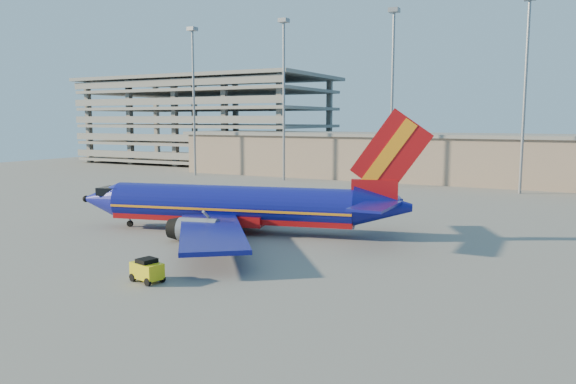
# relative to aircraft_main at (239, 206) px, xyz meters

# --- Properties ---
(ground) EXTENTS (220.00, 220.00, 0.00)m
(ground) POSITION_rel_aircraft_main_xyz_m (6.28, -1.85, -2.56)
(ground) COLOR slate
(ground) RESTS_ON ground
(terminal_building) EXTENTS (122.00, 16.00, 8.50)m
(terminal_building) POSITION_rel_aircraft_main_xyz_m (16.28, 56.15, 1.76)
(terminal_building) COLOR gray
(terminal_building) RESTS_ON ground
(parking_garage) EXTENTS (62.00, 32.00, 21.40)m
(parking_garage) POSITION_rel_aircraft_main_xyz_m (-55.72, 72.20, 9.17)
(parking_garage) COLOR slate
(parking_garage) RESTS_ON ground
(light_mast_row) EXTENTS (101.60, 1.60, 28.65)m
(light_mast_row) POSITION_rel_aircraft_main_xyz_m (11.28, 44.15, 15.00)
(light_mast_row) COLOR gray
(light_mast_row) RESTS_ON ground
(aircraft_main) EXTENTS (34.80, 33.07, 11.97)m
(aircraft_main) POSITION_rel_aircraft_main_xyz_m (0.00, 0.00, 0.00)
(aircraft_main) COLOR navy
(aircraft_main) RESTS_ON ground
(baggage_tug) EXTENTS (2.50, 1.82, 1.63)m
(baggage_tug) POSITION_rel_aircraft_main_xyz_m (3.62, -17.23, -1.71)
(baggage_tug) COLOR #D5C512
(baggage_tug) RESTS_ON ground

